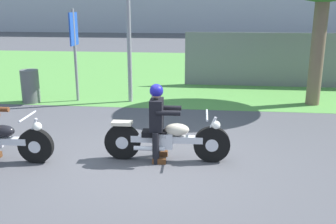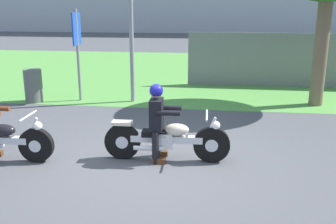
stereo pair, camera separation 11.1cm
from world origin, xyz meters
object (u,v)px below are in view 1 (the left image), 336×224
object	(u,v)px
trash_can	(30,86)
sign_banner	(74,41)
motorcycle_lead	(167,139)
rider_lead	(158,116)

from	to	relation	value
trash_can	sign_banner	world-z (taller)	sign_banner
motorcycle_lead	rider_lead	bearing A→B (deg)	179.19
trash_can	rider_lead	bearing A→B (deg)	-42.36
rider_lead	trash_can	size ratio (longest dim) A/B	1.50
rider_lead	trash_can	bearing A→B (deg)	136.13
motorcycle_lead	sign_banner	bearing A→B (deg)	125.19
motorcycle_lead	trash_can	bearing A→B (deg)	137.27
trash_can	sign_banner	xyz separation A→B (m)	(1.26, 0.33, 1.26)
motorcycle_lead	rider_lead	distance (m)	0.46
rider_lead	trash_can	xyz separation A→B (m)	(-4.18, 3.81, -0.35)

